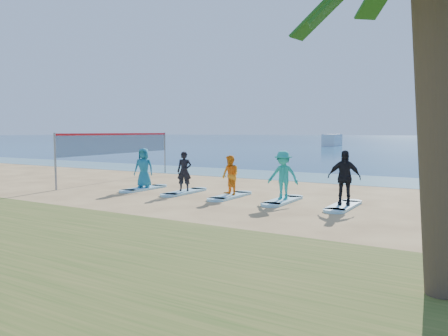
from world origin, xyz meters
The scene contains 14 objects.
ground centered at (0.00, 0.00, 0.00)m, with size 600.00×600.00×0.00m, color tan.
shallow_water centered at (0.00, 10.50, 0.01)m, with size 600.00×600.00×0.00m, color teal.
volleyball_net centered at (-8.75, 4.05, 1.90)m, with size 1.19×9.02×2.50m.
boat_offshore_a centered at (-16.14, 64.90, 0.00)m, with size 2.31×7.01×2.10m, color silver.
surfboard_0 centered at (-5.01, 1.70, 0.04)m, with size 0.70×2.20×0.09m, color #97D7EA.
student_0 centered at (-5.01, 1.70, 0.96)m, with size 0.85×0.55×1.74m, color teal.
surfboard_1 centered at (-2.80, 1.70, 0.04)m, with size 0.70×2.20×0.09m, color #97D7EA.
student_1 centered at (-2.80, 1.70, 0.91)m, with size 0.60×0.39×1.64m, color black.
surfboard_2 centered at (-0.59, 1.70, 0.04)m, with size 0.70×2.20×0.09m, color #97D7EA.
student_2 centered at (-0.59, 1.70, 0.86)m, with size 0.75×0.58×1.54m, color orange.
surfboard_3 centered at (1.62, 1.70, 0.04)m, with size 0.70×2.20×0.09m, color #97D7EA.
student_3 centered at (1.62, 1.70, 0.97)m, with size 1.14×0.66×1.77m, color teal.
surfboard_4 centered at (3.83, 1.70, 0.04)m, with size 0.70×2.20×0.09m, color #97D7EA.
student_4 centered at (3.83, 1.70, 1.01)m, with size 1.08×0.45×1.84m, color black.
Camera 1 is at (7.90, -12.85, 2.54)m, focal length 35.00 mm.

